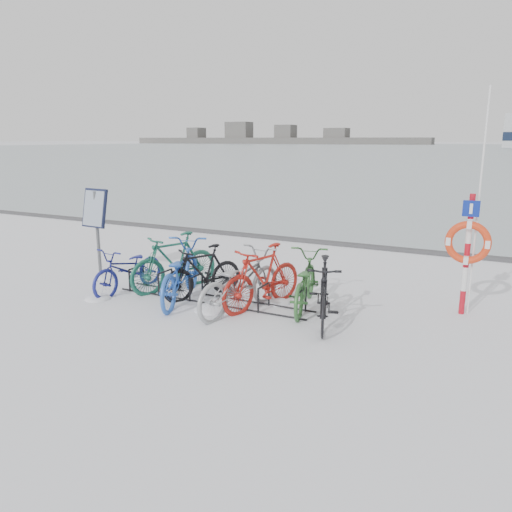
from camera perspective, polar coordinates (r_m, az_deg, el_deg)
The scene contains 16 objects.
ground at distance 9.52m, azimuth -5.02°, elevation -5.09°, with size 900.00×900.00×0.00m, color white.
ice_sheet at distance 162.78m, azimuth 25.33°, elevation 10.99°, with size 400.00×298.00×0.02m, color #A4B2BA.
quay_edge at distance 14.69m, azimuth 7.06°, elevation 1.62°, with size 400.00×0.25×0.10m, color #3F3F42.
bike_rack at distance 9.47m, azimuth -5.04°, elevation -4.05°, with size 4.00×0.48×0.46m.
info_board at distance 11.54m, azimuth -17.89°, elevation 4.66°, with size 0.66×0.29×1.93m.
lifebuoy_station at distance 9.13m, azimuth 23.09°, elevation 1.41°, with size 0.74×0.22×3.82m.
shoreline at distance 296.19m, azimuth 1.20°, elevation 13.24°, with size 180.00×12.00×9.50m.
bike_0 at distance 10.30m, azimuth -14.33°, elevation -1.28°, with size 0.64×1.83×0.96m, color navy.
bike_1 at distance 10.19m, azimuth -9.32°, elevation -0.51°, with size 0.56×1.98×1.19m, color #1A5A47.
bike_2 at distance 9.49m, azimuth -8.73°, elevation -1.64°, with size 0.76×2.19×1.15m, color blue.
bike_3 at distance 9.64m, azimuth -6.13°, elevation -1.65°, with size 0.49×1.74×1.04m, color black.
bike_4 at distance 8.78m, azimuth -1.88°, elevation -2.78°, with size 0.75×2.15×1.13m, color #94979B.
bike_5 at distance 8.99m, azimuth 0.74°, elevation -2.22°, with size 0.55×1.96×1.18m, color #AE1F17.
bike_6 at distance 9.02m, azimuth 5.56°, elevation -2.69°, with size 0.69×1.99×1.04m, color #316530.
bike_7 at distance 8.28m, azimuth 7.77°, elevation -3.93°, with size 0.53×1.87×1.12m, color black.
snow_drifts at distance 9.60m, azimuth -7.48°, elevation -5.01°, with size 4.48×2.08×0.20m.
Camera 1 is at (4.76, -7.69, 2.99)m, focal length 35.00 mm.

